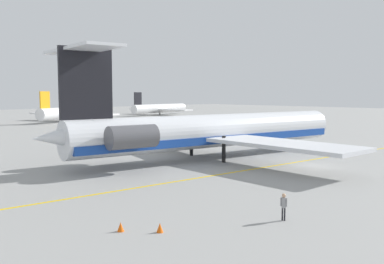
{
  "coord_description": "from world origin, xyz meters",
  "views": [
    {
      "loc": [
        -41.37,
        -23.52,
        8.01
      ],
      "look_at": [
        -2.76,
        15.41,
        2.93
      ],
      "focal_mm": 39.93,
      "sensor_mm": 36.0,
      "label": 1
    }
  ],
  "objects": [
    {
      "name": "ground",
      "position": [
        0.0,
        0.0,
        0.0
      ],
      "size": [
        361.17,
        361.17,
        0.0
      ],
      "primitive_type": "plane",
      "color": "gray"
    },
    {
      "name": "main_jetliner",
      "position": [
        -3.95,
        11.6,
        3.41
      ],
      "size": [
        42.76,
        37.97,
        12.49
      ],
      "rotation": [
        0.0,
        0.0,
        -0.16
      ],
      "color": "silver",
      "rests_on": "ground"
    },
    {
      "name": "airliner_mid_right",
      "position": [
        19.59,
        84.71,
        2.45
      ],
      "size": [
        26.7,
        26.89,
        8.32
      ],
      "rotation": [
        0.0,
        0.0,
        0.4
      ],
      "color": "white",
      "rests_on": "ground"
    },
    {
      "name": "airliner_far_right",
      "position": [
        58.69,
        93.1,
        2.39
      ],
      "size": [
        27.14,
        26.91,
        8.11
      ],
      "rotation": [
        0.0,
        0.0,
        0.12
      ],
      "color": "white",
      "rests_on": "ground"
    },
    {
      "name": "ground_crew_near_nose",
      "position": [
        -18.87,
        -8.99,
        1.1
      ],
      "size": [
        0.28,
        0.42,
        1.73
      ],
      "rotation": [
        0.0,
        0.0,
        3.45
      ],
      "color": "black",
      "rests_on": "ground"
    },
    {
      "name": "safety_cone_nose",
      "position": [
        -27.38,
        -3.54,
        0.28
      ],
      "size": [
        0.4,
        0.4,
        0.55
      ],
      "primitive_type": "cone",
      "color": "#EA590F",
      "rests_on": "ground"
    },
    {
      "name": "safety_cone_wingtip",
      "position": [
        -25.87,
        -5.26,
        0.28
      ],
      "size": [
        0.4,
        0.4,
        0.55
      ],
      "primitive_type": "cone",
      "color": "#EA590F",
      "rests_on": "ground"
    },
    {
      "name": "taxiway_centreline",
      "position": [
        -2.76,
        3.03,
        0.0
      ],
      "size": [
        94.9,
        10.79,
        0.01
      ],
      "primitive_type": "cube",
      "rotation": [
        0.0,
        0.0,
        -0.11
      ],
      "color": "gold",
      "rests_on": "ground"
    }
  ]
}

